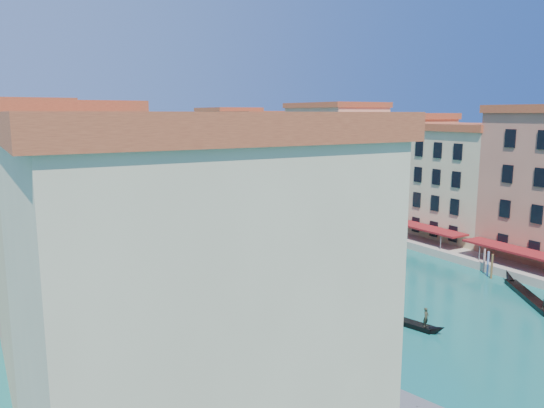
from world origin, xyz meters
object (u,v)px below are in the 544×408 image
(gondola_fore, at_px, (388,315))
(gondola_right, at_px, (530,295))
(vaporetto_stop, at_px, (307,396))
(vaporetto_far, at_px, (169,214))

(gondola_fore, xyz_separation_m, gondola_right, (16.23, -3.32, 0.11))
(vaporetto_stop, height_order, gondola_fore, vaporetto_stop)
(gondola_fore, distance_m, gondola_right, 16.56)
(vaporetto_stop, bearing_deg, vaporetto_far, 78.13)
(vaporetto_stop, bearing_deg, gondola_fore, 31.74)
(vaporetto_far, bearing_deg, gondola_right, -68.64)
(vaporetto_far, bearing_deg, vaporetto_stop, -98.26)
(vaporetto_stop, relative_size, vaporetto_far, 0.90)
(vaporetto_stop, distance_m, gondola_right, 32.46)
(vaporetto_far, height_order, gondola_fore, vaporetto_far)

